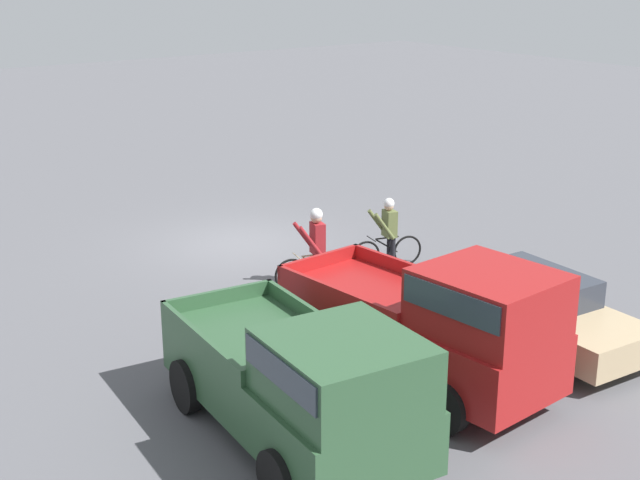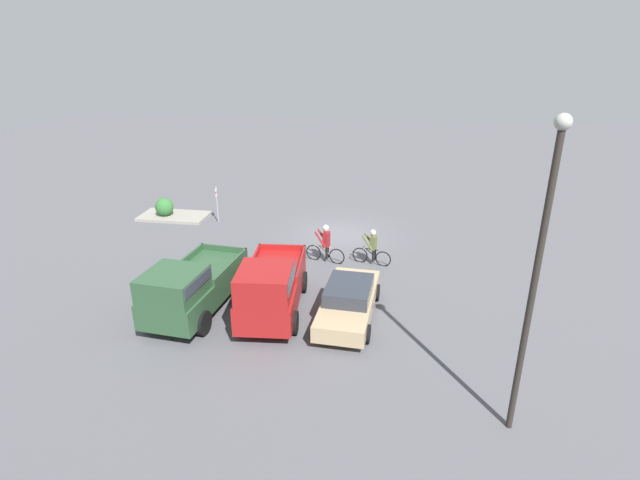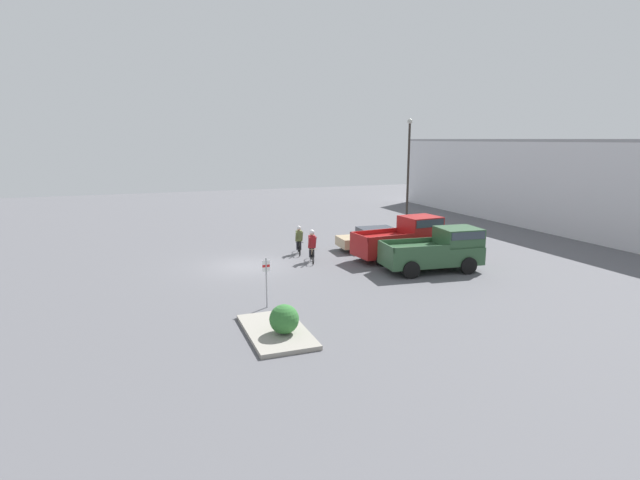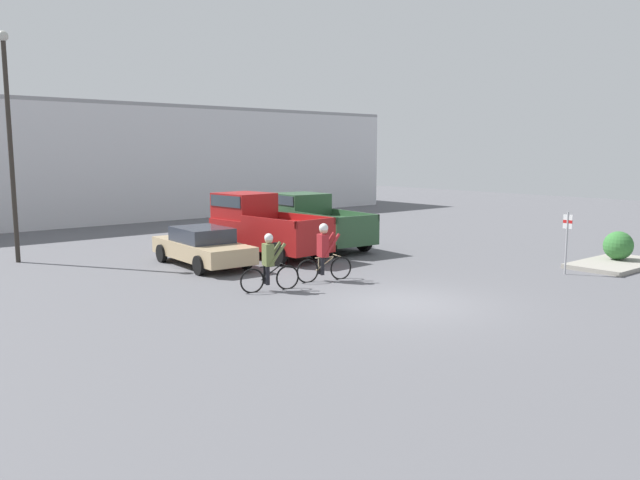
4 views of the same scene
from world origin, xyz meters
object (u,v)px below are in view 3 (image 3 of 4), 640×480
at_px(pickup_truck_0, 405,238).
at_px(pickup_truck_1, 439,249).
at_px(sedan_0, 376,238).
at_px(shrub, 284,319).
at_px(cyclist_1, 299,239).
at_px(lamppost, 408,168).
at_px(cyclist_0, 312,245).
at_px(fire_lane_sign, 266,278).

bearing_deg(pickup_truck_0, pickup_truck_1, 6.88).
distance_m(sedan_0, shrub, 14.56).
xyz_separation_m(sedan_0, pickup_truck_1, (5.64, 0.74, 0.45)).
xyz_separation_m(sedan_0, pickup_truck_0, (2.76, 0.39, 0.51)).
xyz_separation_m(sedan_0, shrub, (11.34, -9.13, -0.03)).
distance_m(cyclist_1, lamppost, 11.11).
distance_m(cyclist_0, lamppost, 11.97).
height_order(sedan_0, pickup_truck_0, pickup_truck_0).
relative_size(pickup_truck_0, pickup_truck_1, 0.99).
height_order(fire_lane_sign, lamppost, lamppost).
bearing_deg(fire_lane_sign, pickup_truck_1, 104.51).
height_order(pickup_truck_0, pickup_truck_1, pickup_truck_0).
distance_m(pickup_truck_1, cyclist_1, 8.27).
xyz_separation_m(cyclist_1, fire_lane_sign, (8.69, -4.17, 0.40)).
xyz_separation_m(pickup_truck_0, fire_lane_sign, (5.38, -9.30, 0.04)).
distance_m(pickup_truck_0, cyclist_1, 6.11).
height_order(cyclist_1, shrub, cyclist_1).
xyz_separation_m(cyclist_1, lamppost, (-4.17, 9.58, 3.77)).
bearing_deg(shrub, fire_lane_sign, 176.13).
relative_size(cyclist_0, shrub, 1.82).
height_order(cyclist_0, fire_lane_sign, fire_lane_sign).
bearing_deg(shrub, cyclist_0, 155.54).
relative_size(sedan_0, cyclist_1, 2.70).
height_order(cyclist_0, lamppost, lamppost).
bearing_deg(pickup_truck_1, shrub, -60.01).
bearing_deg(lamppost, cyclist_0, -56.69).
bearing_deg(pickup_truck_1, pickup_truck_0, -173.12).
bearing_deg(fire_lane_sign, shrub, -3.87).
relative_size(pickup_truck_0, fire_lane_sign, 2.52).
distance_m(pickup_truck_0, cyclist_0, 5.21).
relative_size(lamppost, shrub, 7.96).
xyz_separation_m(pickup_truck_0, lamppost, (-7.47, 4.45, 3.41)).
bearing_deg(cyclist_1, fire_lane_sign, -25.66).
xyz_separation_m(lamppost, shrub, (16.05, -13.97, -3.95)).
bearing_deg(pickup_truck_1, cyclist_1, -138.49).
relative_size(pickup_truck_0, lamppost, 0.64).
relative_size(fire_lane_sign, shrub, 2.02).
bearing_deg(pickup_truck_1, sedan_0, -172.53).
relative_size(cyclist_1, shrub, 1.75).
bearing_deg(pickup_truck_0, fire_lane_sign, -59.95).
xyz_separation_m(pickup_truck_0, cyclist_0, (-1.22, -5.06, -0.27)).
bearing_deg(pickup_truck_0, shrub, -47.98).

